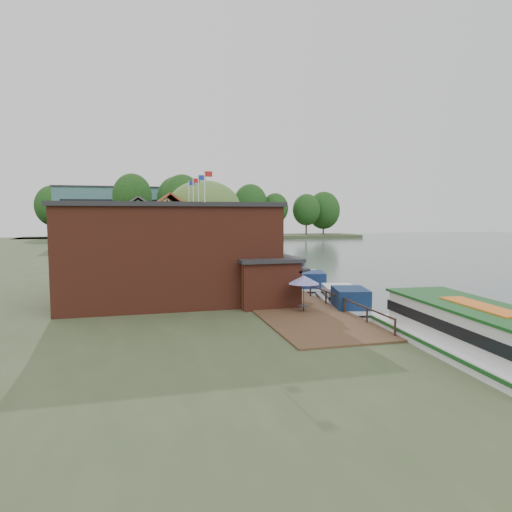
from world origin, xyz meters
TOP-DOWN VIEW (x-y plane):
  - ground at (0.00, 0.00)m, footprint 260.00×260.00m
  - land_bank at (-30.00, 35.00)m, footprint 50.00×140.00m
  - quay_deck at (-8.00, 10.00)m, footprint 6.00×50.00m
  - quay_rail at (-5.30, 10.50)m, footprint 0.20×49.00m
  - pub at (-14.00, -1.00)m, footprint 20.00×11.00m
  - hotel_block at (-22.00, 70.00)m, footprint 25.40×12.40m
  - cottage_a at (-15.00, 14.00)m, footprint 8.60×7.60m
  - cottage_b at (-18.00, 24.00)m, footprint 9.60×8.60m
  - cottage_c at (-14.00, 33.00)m, footprint 7.60×7.60m
  - willow at (-10.50, 19.00)m, footprint 8.60×8.60m
  - umbrella_0 at (-7.82, -7.16)m, footprint 2.10×2.10m
  - umbrella_1 at (-7.60, -4.60)m, footprint 2.05×2.05m
  - umbrella_2 at (-7.28, -1.30)m, footprint 1.96×1.96m
  - umbrella_3 at (-7.49, 2.34)m, footprint 2.10×2.10m
  - umbrella_4 at (-7.62, 5.56)m, footprint 2.29×2.29m
  - umbrella_5 at (-6.99, 7.57)m, footprint 2.09×2.09m
  - cruiser_0 at (-3.77, -4.77)m, footprint 5.28×10.28m
  - cruiser_1 at (-3.03, 4.34)m, footprint 5.26×10.26m
  - cruiser_2 at (-2.36, 12.98)m, footprint 3.39×9.82m
  - cruiser_3 at (-3.11, 24.94)m, footprint 4.62×10.12m
  - cruiser_4 at (-2.70, 35.05)m, footprint 4.60×11.06m
  - tour_boat at (-3.32, -18.46)m, footprint 5.20×15.60m
  - swan at (-4.50, -12.61)m, footprint 0.44×0.44m
  - bank_tree_0 at (-10.93, 40.59)m, footprint 6.32×6.32m
  - bank_tree_1 at (-18.85, 49.73)m, footprint 6.86×6.86m
  - bank_tree_2 at (-10.45, 57.10)m, footprint 7.67×7.67m
  - bank_tree_3 at (-12.05, 79.40)m, footprint 8.45×8.45m
  - bank_tree_4 at (-17.03, 84.33)m, footprint 6.47×6.47m
  - bank_tree_5 at (-11.09, 93.26)m, footprint 8.60×8.60m

SIDE VIEW (x-z plane):
  - ground at x=0.00m, z-range 0.00..0.00m
  - swan at x=-4.50m, z-range 0.00..0.44m
  - land_bank at x=-30.00m, z-range 0.00..1.00m
  - quay_deck at x=-8.00m, z-range 1.00..1.10m
  - cruiser_2 at x=-2.36m, z-range 0.00..2.35m
  - cruiser_3 at x=-3.11m, z-range 0.00..2.36m
  - cruiser_1 at x=-3.03m, z-range 0.00..2.37m
  - cruiser_0 at x=-3.77m, z-range 0.00..2.38m
  - cruiser_4 at x=-2.70m, z-range 0.00..2.64m
  - quay_rail at x=-5.30m, z-range 1.00..2.00m
  - tour_boat at x=-3.32m, z-range 0.00..3.36m
  - umbrella_0 at x=-7.82m, z-range 1.10..3.48m
  - umbrella_1 at x=-7.60m, z-range 1.10..3.48m
  - umbrella_2 at x=-7.28m, z-range 1.10..3.48m
  - umbrella_3 at x=-7.49m, z-range 1.10..3.48m
  - umbrella_4 at x=-7.62m, z-range 1.10..3.48m
  - umbrella_5 at x=-6.99m, z-range 1.10..3.48m
  - pub at x=-14.00m, z-range 1.00..8.30m
  - cottage_a at x=-15.00m, z-range 1.00..9.50m
  - cottage_b at x=-18.00m, z-range 1.00..9.50m
  - cottage_c at x=-14.00m, z-range 1.00..9.50m
  - willow at x=-10.50m, z-range 1.00..11.43m
  - bank_tree_4 at x=-17.03m, z-range 1.00..11.95m
  - hotel_block at x=-22.00m, z-range 1.00..13.30m
  - bank_tree_3 at x=-12.05m, z-range 1.00..13.34m
  - bank_tree_0 at x=-10.93m, z-range 1.00..13.92m
  - bank_tree_5 at x=-11.09m, z-range 1.00..14.26m
  - bank_tree_1 at x=-18.85m, z-range 1.00..14.66m
  - bank_tree_2 at x=-10.45m, z-range 1.00..14.89m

